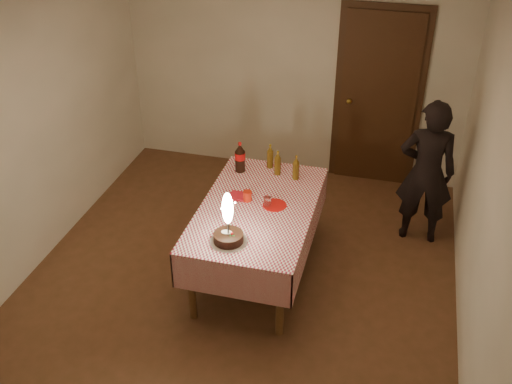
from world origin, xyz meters
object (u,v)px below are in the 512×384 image
Objects in this scene: birthday_cake at (228,229)px; red_plate at (275,205)px; dining_table at (257,216)px; clear_cup at (267,202)px; amber_bottle_right at (296,168)px; cola_bottle at (240,157)px; photographer at (426,172)px; amber_bottle_mid at (278,164)px; red_cup at (247,196)px; amber_bottle_left at (270,157)px.

red_plate is (0.25, 0.63, -0.13)m from birthday_cake.
dining_table is 0.17m from clear_cup.
cola_bottle is at bearing 179.12° from amber_bottle_right.
dining_table is 1.79m from photographer.
amber_bottle_right reaches higher than clear_cup.
cola_bottle is at bearing 101.40° from birthday_cake.
amber_bottle_mid is 1.48m from photographer.
red_cup is 0.20m from clear_cup.
clear_cup is 1.69m from photographer.
amber_bottle_right is at bearing 55.29° from red_cup.
dining_table is at bearing -60.55° from cola_bottle.
dining_table is 0.63m from birthday_cake.
amber_bottle_left is at bearing 151.62° from amber_bottle_right.
amber_bottle_left is at bearing 101.83° from clear_cup.
photographer is at bearing 9.95° from amber_bottle_left.
amber_bottle_mid is at bearing 83.39° from birthday_cake.
clear_cup is 0.06× the size of photographer.
photographer is at bearing 45.31° from birthday_cake.
amber_bottle_left is (-0.06, 0.74, 0.22)m from dining_table.
cola_bottle is at bearing -174.74° from amber_bottle_mid.
red_plate is at bearing -47.84° from cola_bottle.
cola_bottle is at bearing 119.45° from dining_table.
amber_bottle_right is at bearing 80.49° from red_plate.
dining_table is 0.21m from red_cup.
clear_cup is at bearing -105.50° from amber_bottle_right.
cola_bottle is 1.86m from photographer.
birthday_cake is 1.20m from amber_bottle_right.
red_cup reaches higher than red_plate.
amber_bottle_right is 0.16× the size of photographer.
amber_bottle_mid is at bearing 5.26° from cola_bottle.
photographer is (1.43, 0.39, -0.10)m from amber_bottle_mid.
birthday_cake is 1.32m from amber_bottle_left.
birthday_cake reaches higher than amber_bottle_right.
cola_bottle is 1.25× the size of amber_bottle_right.
photographer is at bearing 19.18° from amber_bottle_right.
red_cup is (-0.11, 0.08, 0.15)m from dining_table.
red_cup is at bearing -94.44° from amber_bottle_left.
photographer reaches higher than amber_bottle_left.
red_cup is 0.39× the size of amber_bottle_right.
amber_bottle_right is (0.33, 1.16, -0.01)m from birthday_cake.
birthday_cake reaches higher than cola_bottle.
amber_bottle_right is (0.30, -0.16, 0.00)m from amber_bottle_left.
birthday_cake is 1.87× the size of amber_bottle_left.
red_plate is 0.59m from amber_bottle_mid.
cola_bottle reaches higher than amber_bottle_mid.
photographer is at bearing 30.51° from red_cup.
red_plate is at bearing 68.88° from birthday_cake.
photographer is (1.57, 1.59, -0.12)m from birthday_cake.
amber_bottle_mid is at bearing 167.44° from amber_bottle_right.
amber_bottle_left is (0.05, 0.67, 0.07)m from red_cup.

